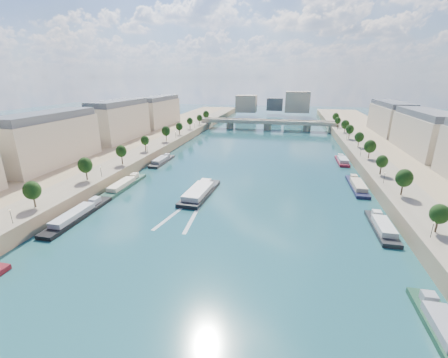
% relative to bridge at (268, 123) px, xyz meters
% --- Properties ---
extents(ground, '(700.00, 700.00, 0.00)m').
position_rel_bridge_xyz_m(ground, '(0.00, -125.83, -5.08)').
color(ground, '#0B2834').
rests_on(ground, ground).
extents(quay_left, '(44.00, 520.00, 5.00)m').
position_rel_bridge_xyz_m(quay_left, '(-72.00, -125.83, -2.58)').
color(quay_left, '#9E8460').
rests_on(quay_left, ground).
extents(quay_right, '(44.00, 520.00, 5.00)m').
position_rel_bridge_xyz_m(quay_right, '(72.00, -125.83, -2.58)').
color(quay_right, '#9E8460').
rests_on(quay_right, ground).
extents(pave_left, '(14.00, 520.00, 0.10)m').
position_rel_bridge_xyz_m(pave_left, '(-57.00, -125.83, -0.03)').
color(pave_left, gray).
rests_on(pave_left, quay_left).
extents(pave_right, '(14.00, 520.00, 0.10)m').
position_rel_bridge_xyz_m(pave_right, '(57.00, -125.83, -0.03)').
color(pave_right, gray).
rests_on(pave_right, quay_right).
extents(trees_left, '(4.80, 268.80, 8.26)m').
position_rel_bridge_xyz_m(trees_left, '(-55.00, -123.83, 5.39)').
color(trees_left, '#382B1E').
rests_on(trees_left, ground).
extents(trees_right, '(4.80, 268.80, 8.26)m').
position_rel_bridge_xyz_m(trees_right, '(55.00, -115.83, 5.39)').
color(trees_right, '#382B1E').
rests_on(trees_right, ground).
extents(lamps_left, '(0.36, 200.36, 4.28)m').
position_rel_bridge_xyz_m(lamps_left, '(-52.50, -135.83, 2.70)').
color(lamps_left, black).
rests_on(lamps_left, ground).
extents(lamps_right, '(0.36, 200.36, 4.28)m').
position_rel_bridge_xyz_m(lamps_right, '(52.50, -120.83, 2.70)').
color(lamps_right, black).
rests_on(lamps_right, ground).
extents(buildings_left, '(16.00, 226.00, 23.20)m').
position_rel_bridge_xyz_m(buildings_left, '(-85.00, -113.83, 11.37)').
color(buildings_left, '#C4B497').
rests_on(buildings_left, ground).
extents(skyline, '(79.00, 42.00, 22.00)m').
position_rel_bridge_xyz_m(skyline, '(3.19, 93.69, 9.57)').
color(skyline, '#C4B497').
rests_on(skyline, ground).
extents(bridge, '(112.00, 12.00, 8.15)m').
position_rel_bridge_xyz_m(bridge, '(0.00, 0.00, 0.00)').
color(bridge, '#C1B79E').
rests_on(bridge, ground).
extents(tour_barge, '(9.31, 27.92, 3.77)m').
position_rel_bridge_xyz_m(tour_barge, '(-13.63, -153.69, -4.05)').
color(tour_barge, black).
rests_on(tour_barge, ground).
extents(wake, '(10.75, 26.02, 0.04)m').
position_rel_bridge_xyz_m(wake, '(-13.63, -170.29, -5.06)').
color(wake, silver).
rests_on(wake, ground).
extents(moored_barges_left, '(5.00, 153.78, 3.60)m').
position_rel_bridge_xyz_m(moored_barges_left, '(-45.50, -181.63, -4.24)').
color(moored_barges_left, '#1B213B').
rests_on(moored_barges_left, ground).
extents(moored_barges_right, '(5.00, 167.85, 3.60)m').
position_rel_bridge_xyz_m(moored_barges_right, '(45.50, -171.23, -4.24)').
color(moored_barges_right, black).
rests_on(moored_barges_right, ground).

